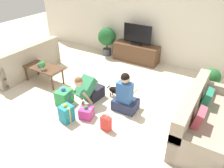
# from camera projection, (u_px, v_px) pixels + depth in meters

# --- Properties ---
(ground_plane) EXTENTS (16.00, 16.00, 0.00)m
(ground_plane) POSITION_uv_depth(u_px,v_px,m) (97.00, 96.00, 5.32)
(ground_plane) COLOR beige
(wall_back) EXTENTS (8.40, 0.06, 2.60)m
(wall_back) POSITION_uv_depth(u_px,v_px,m) (145.00, 19.00, 6.60)
(wall_back) COLOR silver
(wall_back) RESTS_ON ground_plane
(sofa_left) EXTENTS (0.82, 2.06, 0.85)m
(sofa_left) POSITION_uv_depth(u_px,v_px,m) (25.00, 63.00, 6.22)
(sofa_left) COLOR tan
(sofa_left) RESTS_ON ground_plane
(sofa_right) EXTENTS (0.82, 2.06, 0.85)m
(sofa_right) POSITION_uv_depth(u_px,v_px,m) (203.00, 120.00, 4.05)
(sofa_right) COLOR tan
(sofa_right) RESTS_ON ground_plane
(coffee_table) EXTENTS (1.07, 0.51, 0.45)m
(coffee_table) POSITION_uv_depth(u_px,v_px,m) (43.00, 68.00, 5.70)
(coffee_table) COLOR brown
(coffee_table) RESTS_ON ground_plane
(tv_console) EXTENTS (1.44, 0.48, 0.57)m
(tv_console) POSITION_uv_depth(u_px,v_px,m) (136.00, 53.00, 6.92)
(tv_console) COLOR brown
(tv_console) RESTS_ON ground_plane
(tv) EXTENTS (0.91, 0.20, 0.62)m
(tv) POSITION_uv_depth(u_px,v_px,m) (137.00, 36.00, 6.64)
(tv) COLOR black
(tv) RESTS_ON tv_console
(potted_plant_back_left) EXTENTS (0.58, 0.58, 0.94)m
(potted_plant_back_left) POSITION_uv_depth(u_px,v_px,m) (107.00, 38.00, 7.20)
(potted_plant_back_left) COLOR #4C4C51
(potted_plant_back_left) RESTS_ON ground_plane
(potted_plant_corner_right) EXTENTS (0.43, 0.43, 0.74)m
(potted_plant_corner_right) POSITION_uv_depth(u_px,v_px,m) (210.00, 81.00, 5.07)
(potted_plant_corner_right) COLOR beige
(potted_plant_corner_right) RESTS_ON ground_plane
(person_kneeling) EXTENTS (0.38, 0.81, 0.78)m
(person_kneeling) POSITION_uv_depth(u_px,v_px,m) (89.00, 89.00, 4.93)
(person_kneeling) COLOR #23232D
(person_kneeling) RESTS_ON ground_plane
(person_sitting) EXTENTS (0.53, 0.48, 0.92)m
(person_sitting) POSITION_uv_depth(u_px,v_px,m) (125.00, 97.00, 4.67)
(person_sitting) COLOR #283351
(person_sitting) RESTS_ON ground_plane
(dog) EXTENTS (0.54, 0.15, 0.30)m
(dog) POSITION_uv_depth(u_px,v_px,m) (117.00, 91.00, 5.14)
(dog) COLOR black
(dog) RESTS_ON ground_plane
(gift_box_a) EXTENTS (0.33, 0.38, 0.43)m
(gift_box_a) POSITION_uv_depth(u_px,v_px,m) (64.00, 97.00, 4.95)
(gift_box_a) COLOR #2D934C
(gift_box_a) RESTS_ON ground_plane
(gift_box_b) EXTENTS (0.32, 0.31, 0.30)m
(gift_box_b) POSITION_uv_depth(u_px,v_px,m) (86.00, 113.00, 4.55)
(gift_box_b) COLOR #CC3389
(gift_box_b) RESTS_ON ground_plane
(gift_box_c) EXTENTS (0.27, 0.28, 0.43)m
(gift_box_c) POSITION_uv_depth(u_px,v_px,m) (66.00, 113.00, 4.42)
(gift_box_c) COLOR teal
(gift_box_c) RESTS_ON ground_plane
(gift_bag_a) EXTENTS (0.20, 0.13, 0.32)m
(gift_bag_a) POSITION_uv_depth(u_px,v_px,m) (106.00, 123.00, 4.20)
(gift_bag_a) COLOR red
(gift_bag_a) RESTS_ON ground_plane
(mug) EXTENTS (0.12, 0.08, 0.09)m
(mug) POSITION_uv_depth(u_px,v_px,m) (39.00, 65.00, 5.65)
(mug) COLOR #386BAD
(mug) RESTS_ON coffee_table
(tabletop_plant) EXTENTS (0.17, 0.17, 0.22)m
(tabletop_plant) POSITION_uv_depth(u_px,v_px,m) (42.00, 65.00, 5.48)
(tabletop_plant) COLOR beige
(tabletop_plant) RESTS_ON coffee_table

